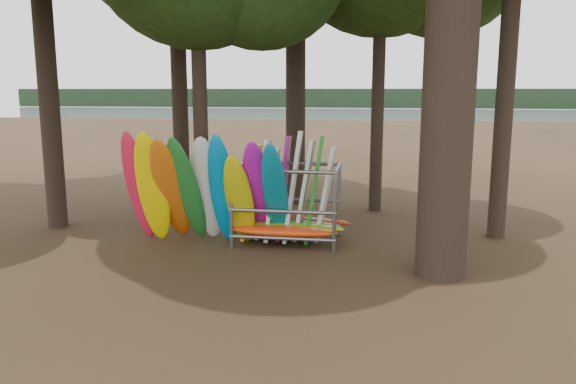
# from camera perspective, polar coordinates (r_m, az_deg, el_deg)

# --- Properties ---
(ground) EXTENTS (120.00, 120.00, 0.00)m
(ground) POSITION_cam_1_polar(r_m,az_deg,el_deg) (12.17, -4.69, -7.65)
(ground) COLOR #47331E
(ground) RESTS_ON ground
(lake) EXTENTS (160.00, 160.00, 0.00)m
(lake) POSITION_cam_1_polar(r_m,az_deg,el_deg) (71.38, 7.17, 7.24)
(lake) COLOR gray
(lake) RESTS_ON ground
(far_shore) EXTENTS (160.00, 4.00, 4.00)m
(far_shore) POSITION_cam_1_polar(r_m,az_deg,el_deg) (121.27, 8.18, 9.40)
(far_shore) COLOR black
(far_shore) RESTS_ON ground
(kayak_row) EXTENTS (4.14, 2.19, 2.98)m
(kayak_row) POSITION_cam_1_polar(r_m,az_deg,el_deg) (13.66, -8.47, 0.05)
(kayak_row) COLOR #DF1A42
(kayak_row) RESTS_ON ground
(storage_rack) EXTENTS (3.09, 1.60, 2.80)m
(storage_rack) POSITION_cam_1_polar(r_m,az_deg,el_deg) (13.87, -0.07, -1.44)
(storage_rack) COLOR slate
(storage_rack) RESTS_ON ground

